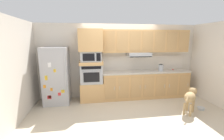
{
  "coord_description": "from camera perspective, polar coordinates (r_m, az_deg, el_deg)",
  "views": [
    {
      "loc": [
        -1.06,
        -4.21,
        1.98
      ],
      "look_at": [
        -0.38,
        0.31,
        1.08
      ],
      "focal_mm": 24.8,
      "sensor_mm": 36.0,
      "label": 1
    }
  ],
  "objects": [
    {
      "name": "screwdriver",
      "position": [
        5.95,
        21.58,
        0.22
      ],
      "size": [
        0.15,
        0.13,
        0.03
      ],
      "color": "red",
      "rests_on": "countertop_slab"
    },
    {
      "name": "built_in_oven",
      "position": [
        5.07,
        -7.63,
        -1.26
      ],
      "size": [
        0.7,
        0.62,
        0.6
      ],
      "color": "#A8AAAF",
      "rests_on": "oven_base_cabinet"
    },
    {
      "name": "side_panel_right",
      "position": [
        5.76,
        33.61,
        1.98
      ],
      "size": [
        0.12,
        7.1,
        2.5
      ],
      "primitive_type": "cube",
      "color": "silver",
      "rests_on": "ground"
    },
    {
      "name": "upper_cabinet_with_hood",
      "position": [
        5.43,
        12.21,
        10.06
      ],
      "size": [
        2.98,
        0.48,
        0.88
      ],
      "color": "tan",
      "rests_on": "backsplash_panel"
    },
    {
      "name": "oven_base_cabinet",
      "position": [
        5.24,
        -7.46,
        -7.68
      ],
      "size": [
        0.74,
        0.62,
        0.6
      ],
      "primitive_type": "cube",
      "color": "tan",
      "rests_on": "ground"
    },
    {
      "name": "back_kitchen_wall",
      "position": [
        5.47,
        2.64,
        3.45
      ],
      "size": [
        6.2,
        0.12,
        2.5
      ],
      "primitive_type": "cube",
      "color": "beige",
      "rests_on": "ground"
    },
    {
      "name": "refrigerator",
      "position": [
        5.11,
        -19.8,
        -1.97
      ],
      "size": [
        0.76,
        0.73,
        1.76
      ],
      "color": "#ADADB2",
      "rests_on": "ground"
    },
    {
      "name": "electric_kettle",
      "position": [
        5.57,
        17.58,
        0.82
      ],
      "size": [
        0.17,
        0.17,
        0.24
      ],
      "color": "#A8AAAF",
      "rests_on": "countertop_slab"
    },
    {
      "name": "countertop_slab",
      "position": [
        5.43,
        12.39,
        -0.6
      ],
      "size": [
        3.02,
        0.64,
        0.04
      ],
      "primitive_type": "cube",
      "color": "#BCB2A3",
      "rests_on": "lower_cabinet_run"
    },
    {
      "name": "microwave",
      "position": [
        4.98,
        -7.8,
        5.04
      ],
      "size": [
        0.64,
        0.54,
        0.32
      ],
      "color": "#A8AAAF",
      "rests_on": "appliance_mid_shelf"
    },
    {
      "name": "ground_plane",
      "position": [
        4.77,
        5.17,
        -13.44
      ],
      "size": [
        9.6,
        9.6,
        0.0
      ],
      "primitive_type": "plane",
      "color": "beige"
    },
    {
      "name": "backsplash_panel",
      "position": [
        5.65,
        11.46,
        2.67
      ],
      "size": [
        3.02,
        0.02,
        0.5
      ],
      "primitive_type": "cube",
      "color": "silver",
      "rests_on": "countertop_slab"
    },
    {
      "name": "dog_food_bowl",
      "position": [
        5.27,
        29.96,
        -12.12
      ],
      "size": [
        0.2,
        0.2,
        0.06
      ],
      "color": "#B2B7BC",
      "rests_on": "ground"
    },
    {
      "name": "lower_cabinet_run",
      "position": [
        5.54,
        12.2,
        -5.28
      ],
      "size": [
        2.98,
        0.63,
        0.88
      ],
      "color": "tan",
      "rests_on": "ground"
    },
    {
      "name": "appliance_upper_cabinet",
      "position": [
        4.96,
        -7.95,
        10.8
      ],
      "size": [
        0.74,
        0.62,
        0.68
      ],
      "primitive_type": "cube",
      "color": "tan",
      "rests_on": "microwave"
    },
    {
      "name": "dog",
      "position": [
        4.78,
        26.95,
        -8.79
      ],
      "size": [
        0.67,
        0.62,
        0.67
      ],
      "rotation": [
        0.0,
        0.0,
        0.75
      ],
      "color": "tan",
      "rests_on": "ground"
    },
    {
      "name": "appliance_mid_shelf",
      "position": [
        5.01,
        -7.73,
        2.65
      ],
      "size": [
        0.74,
        0.62,
        0.1
      ],
      "primitive_type": "cube",
      "color": "tan",
      "rests_on": "built_in_oven"
    },
    {
      "name": "side_panel_left",
      "position": [
        4.61,
        -30.64,
        0.45
      ],
      "size": [
        0.12,
        7.1,
        2.5
      ],
      "primitive_type": "cube",
      "color": "beige",
      "rests_on": "ground"
    }
  ]
}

